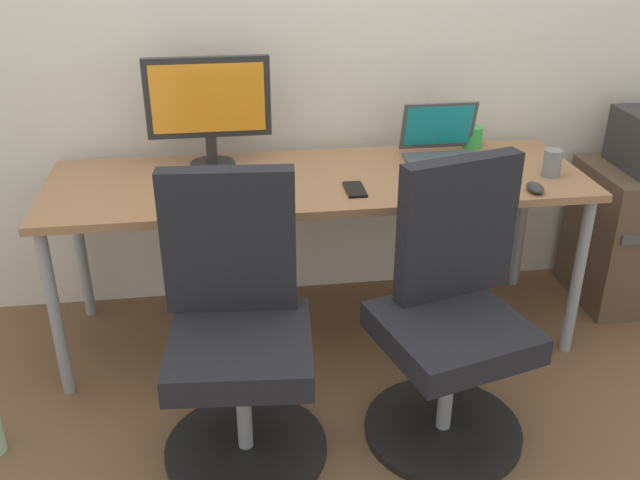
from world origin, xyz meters
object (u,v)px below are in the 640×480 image
Objects in this scene: desktop_monitor at (208,104)px; coffee_mug at (473,137)px; open_laptop at (443,147)px; office_chair_left at (238,335)px; office_chair_right at (452,319)px.

desktop_monitor is 5.22× the size of coffee_mug.
desktop_monitor is 1.55× the size of open_laptop.
desktop_monitor reaches higher than office_chair_left.
desktop_monitor is at bearing -176.46° from coffee_mug.
desktop_monitor reaches higher than coffee_mug.
open_laptop is at bearing -143.28° from coffee_mug.
office_chair_right reaches higher than open_laptop.
open_laptop is (0.87, 0.76, 0.33)m from office_chair_left.
office_chair_left is 1.00× the size of office_chair_right.
office_chair_right is at bearing -102.88° from open_laptop.
office_chair_left is at bearing -139.79° from coffee_mug.
office_chair_right is 1.00m from coffee_mug.
office_chair_right is (0.70, -0.00, 0.00)m from office_chair_left.
office_chair_left reaches higher than coffee_mug.
office_chair_right reaches higher than coffee_mug.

